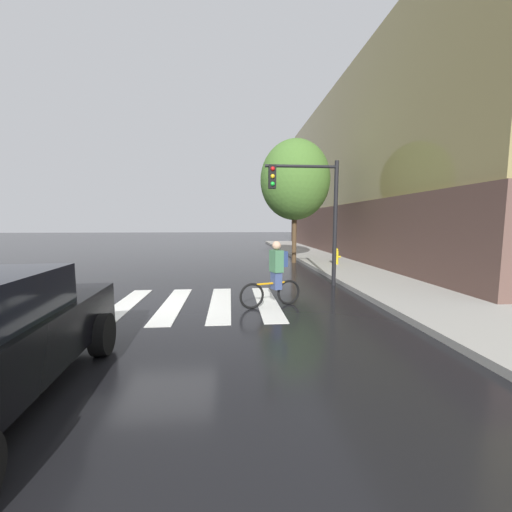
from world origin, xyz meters
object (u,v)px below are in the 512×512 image
object	(u,v)px
fire_hydrant	(336,256)
street_tree_near	(295,180)
traffic_light_near	(312,201)
cyclist	(275,274)

from	to	relation	value
fire_hydrant	street_tree_near	xyz separation A→B (m)	(-1.68, 1.88, 3.84)
traffic_light_near	fire_hydrant	xyz separation A→B (m)	(2.38, 4.21, -2.33)
cyclist	fire_hydrant	world-z (taller)	cyclist
traffic_light_near	fire_hydrant	size ratio (longest dim) A/B	5.38
traffic_light_near	street_tree_near	xyz separation A→B (m)	(0.70, 6.09, 1.51)
traffic_light_near	cyclist	bearing A→B (deg)	-122.34
street_tree_near	fire_hydrant	bearing A→B (deg)	-48.16
cyclist	traffic_light_near	xyz separation A→B (m)	(1.58, 2.49, 2.02)
cyclist	street_tree_near	xyz separation A→B (m)	(2.28, 8.58, 3.52)
cyclist	traffic_light_near	size ratio (longest dim) A/B	0.40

